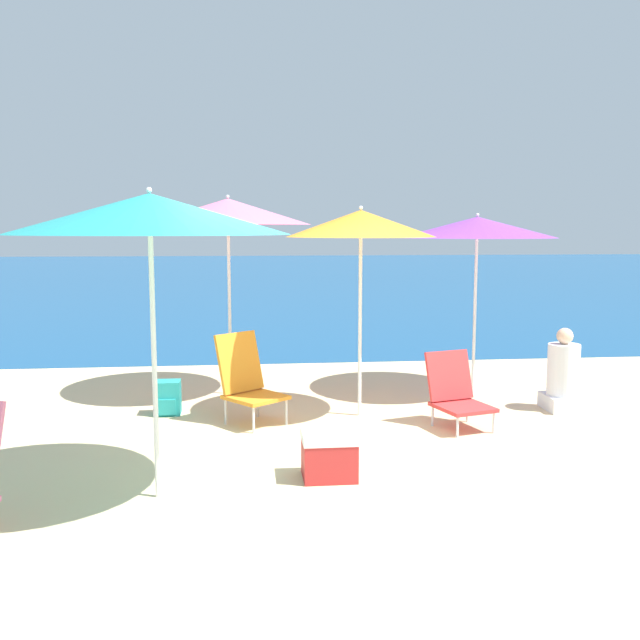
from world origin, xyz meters
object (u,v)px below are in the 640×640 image
beach_umbrella_orange (361,224)px  beach_chair_red (456,392)px  beach_umbrella_pink (228,212)px  backpack_teal (168,398)px  beach_umbrella_purple (477,228)px  beach_chair_orange (247,379)px  beach_umbrella_teal (150,214)px  person_seated_near (563,377)px  cooler_box (329,454)px

beach_umbrella_orange → beach_chair_red: bearing=-30.6°
beach_umbrella_orange → beach_umbrella_pink: size_ratio=0.93×
backpack_teal → beach_umbrella_pink: bearing=53.8°
beach_umbrella_purple → beach_chair_orange: size_ratio=2.36×
beach_umbrella_teal → person_seated_near: bearing=27.4°
beach_umbrella_orange → cooler_box: (-0.53, -1.82, -1.77)m
beach_umbrella_pink → beach_chair_red: 3.25m
beach_umbrella_orange → beach_chair_orange: size_ratio=2.42×
beach_umbrella_purple → backpack_teal: (-3.46, -0.64, -1.75)m
cooler_box → beach_umbrella_teal: bearing=-168.7°
beach_umbrella_purple → cooler_box: size_ratio=4.96×
beach_umbrella_purple → beach_chair_red: 2.20m
beach_umbrella_pink → beach_umbrella_purple: bearing=-4.6°
beach_umbrella_purple → beach_umbrella_pink: beach_umbrella_pink is taller
beach_umbrella_orange → person_seated_near: bearing=-0.2°
backpack_teal → person_seated_near: bearing=-3.5°
beach_chair_red → beach_umbrella_orange: bearing=132.8°
beach_umbrella_pink → beach_chair_red: bearing=-36.4°
beach_chair_red → cooler_box: size_ratio=1.71×
beach_umbrella_pink → cooler_box: bearing=-74.6°
beach_chair_red → backpack_teal: 2.94m
beach_chair_red → beach_umbrella_pink: bearing=127.1°
beach_umbrella_orange → beach_umbrella_teal: 2.75m
beach_umbrella_pink → person_seated_near: (3.52, -1.12, -1.75)m
beach_umbrella_orange → backpack_teal: 2.67m
beach_umbrella_orange → beach_chair_red: (0.86, -0.51, -1.62)m
beach_umbrella_purple → beach_chair_orange: 3.20m
beach_umbrella_purple → backpack_teal: bearing=-169.6°
beach_umbrella_purple → beach_umbrella_pink: bearing=175.4°
beach_umbrella_orange → beach_umbrella_teal: beach_umbrella_teal is taller
beach_umbrella_purple → backpack_teal: beach_umbrella_purple is taller
person_seated_near → beach_umbrella_pink: bearing=163.2°
person_seated_near → cooler_box: (-2.71, -1.81, -0.17)m
person_seated_near → backpack_teal: person_seated_near is taller
beach_umbrella_orange → beach_umbrella_purple: size_ratio=1.02×
beach_chair_orange → beach_chair_red: (2.02, -0.37, -0.10)m
backpack_teal → beach_umbrella_purple: bearing=10.4°
beach_umbrella_teal → beach_chair_orange: size_ratio=2.49×
cooler_box → beach_umbrella_orange: bearing=73.6°
beach_umbrella_teal → beach_chair_red: (2.67, 1.56, -1.67)m
beach_umbrella_orange → beach_umbrella_purple: 1.74m
beach_umbrella_teal → beach_umbrella_pink: bearing=81.7°
beach_umbrella_teal → beach_chair_red: beach_umbrella_teal is taller
beach_umbrella_purple → beach_chair_red: size_ratio=2.91×
beach_umbrella_orange → cooler_box: 2.59m
beach_umbrella_orange → beach_umbrella_teal: size_ratio=0.97×
beach_umbrella_teal → cooler_box: size_ratio=5.22×
beach_umbrella_orange → backpack_teal: (-1.97, 0.25, -1.79)m
beach_chair_red → beach_umbrella_teal: bearing=-166.3°
beach_umbrella_orange → beach_chair_red: 1.91m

